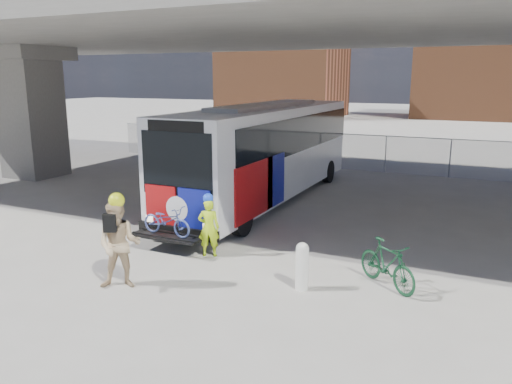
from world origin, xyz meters
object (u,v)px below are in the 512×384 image
Objects in this scene: bus at (267,146)px; bollard at (302,265)px; bike_parked at (387,264)px; cyclist_tan at (119,244)px; cyclist_hivis at (209,226)px.

bus is 8.55m from bollard.
bus reaches higher than bike_parked.
cyclist_tan is (0.40, -8.95, -1.08)m from bus.
cyclist_tan is at bearing -87.42° from bus.
bollard is (4.12, -7.34, -1.52)m from bus.
bus is at bearing -102.55° from cyclist_hivis.
cyclist_tan is (-0.75, -2.62, 0.21)m from cyclist_hivis.
cyclist_hivis reaches higher than bollard.
cyclist_tan is (-3.72, -1.62, 0.45)m from bollard.
bus is 5.89× the size of cyclist_tan.
bike_parked is at bearing -3.03° from cyclist_tan.
bollard is at bearing 157.85° from bike_parked.
bollard is at bearing 138.56° from cyclist_hivis.
bus is at bearing 80.63° from bike_parked.
bollard is at bearing -4.95° from cyclist_tan.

